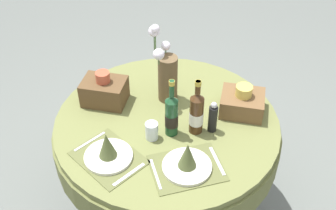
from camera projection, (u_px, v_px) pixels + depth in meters
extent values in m
plane|color=slate|center=(167.00, 205.00, 2.72)|extent=(8.00, 8.00, 0.00)
cylinder|color=olive|center=(167.00, 122.00, 2.25)|extent=(1.23, 1.23, 0.04)
cylinder|color=#626738|center=(167.00, 135.00, 2.31)|extent=(1.25, 1.25, 0.16)
cylinder|color=black|center=(167.00, 167.00, 2.48)|extent=(0.12, 0.12, 0.69)
cylinder|color=black|center=(167.00, 204.00, 2.71)|extent=(0.65, 0.65, 0.03)
cube|color=brown|center=(109.00, 158.00, 2.02)|extent=(0.43, 0.40, 0.00)
cylinder|color=silver|center=(108.00, 156.00, 2.01)|extent=(0.24, 0.24, 0.02)
cone|color=#4C562D|center=(107.00, 145.00, 1.96)|extent=(0.09, 0.09, 0.14)
cube|color=silver|center=(90.00, 141.00, 2.10)|extent=(0.11, 0.17, 0.00)
cube|color=silver|center=(129.00, 174.00, 1.93)|extent=(0.12, 0.17, 0.00)
cube|color=brown|center=(187.00, 168.00, 1.97)|extent=(0.42, 0.39, 0.00)
cylinder|color=silver|center=(187.00, 166.00, 1.96)|extent=(0.24, 0.24, 0.02)
cone|color=#4C562D|center=(187.00, 155.00, 1.91)|extent=(0.09, 0.09, 0.14)
cube|color=silver|center=(156.00, 174.00, 1.93)|extent=(0.10, 0.17, 0.00)
cube|color=silver|center=(217.00, 161.00, 1.99)|extent=(0.10, 0.18, 0.00)
cylinder|color=brown|center=(168.00, 79.00, 2.29)|extent=(0.11, 0.11, 0.28)
sphere|color=silver|center=(159.00, 54.00, 2.11)|extent=(0.06, 0.06, 0.06)
cylinder|color=#4C7038|center=(159.00, 61.00, 2.14)|extent=(0.01, 0.01, 0.04)
sphere|color=silver|center=(166.00, 46.00, 2.21)|extent=(0.05, 0.05, 0.05)
cylinder|color=#4C7038|center=(166.00, 51.00, 2.23)|extent=(0.01, 0.01, 0.03)
sphere|color=silver|center=(154.00, 31.00, 2.16)|extent=(0.06, 0.06, 0.06)
cylinder|color=#4C7038|center=(154.00, 44.00, 2.21)|extent=(0.01, 0.01, 0.11)
sphere|color=silver|center=(155.00, 29.00, 2.13)|extent=(0.05, 0.05, 0.05)
cylinder|color=#4C7038|center=(156.00, 43.00, 2.18)|extent=(0.01, 0.01, 0.15)
cylinder|color=#194223|center=(172.00, 117.00, 2.09)|extent=(0.07, 0.07, 0.21)
cylinder|color=black|center=(172.00, 120.00, 2.10)|extent=(0.07, 0.07, 0.07)
cone|color=#194223|center=(172.00, 99.00, 2.01)|extent=(0.07, 0.07, 0.03)
cylinder|color=#194223|center=(172.00, 89.00, 1.97)|extent=(0.03, 0.03, 0.09)
cylinder|color=#B29933|center=(172.00, 83.00, 1.95)|extent=(0.03, 0.03, 0.02)
cylinder|color=#422814|center=(196.00, 115.00, 2.10)|extent=(0.07, 0.07, 0.22)
cylinder|color=silver|center=(196.00, 118.00, 2.11)|extent=(0.07, 0.07, 0.07)
cone|color=#422814|center=(197.00, 96.00, 2.02)|extent=(0.07, 0.07, 0.03)
cylinder|color=#422814|center=(198.00, 88.00, 1.99)|extent=(0.03, 0.03, 0.08)
cylinder|color=#B29933|center=(198.00, 83.00, 1.97)|extent=(0.03, 0.03, 0.02)
cylinder|color=silver|center=(152.00, 131.00, 2.10)|extent=(0.07, 0.07, 0.10)
cylinder|color=black|center=(213.00, 119.00, 2.12)|extent=(0.05, 0.05, 0.15)
sphere|color=#B7B7BC|center=(214.00, 105.00, 2.06)|extent=(0.03, 0.03, 0.03)
cube|color=brown|center=(105.00, 92.00, 2.31)|extent=(0.24, 0.18, 0.14)
cylinder|color=#B24C33|center=(103.00, 77.00, 2.25)|extent=(0.08, 0.08, 0.06)
cube|color=brown|center=(242.00, 103.00, 2.26)|extent=(0.23, 0.20, 0.11)
cylinder|color=gold|center=(244.00, 91.00, 2.20)|extent=(0.09, 0.09, 0.06)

